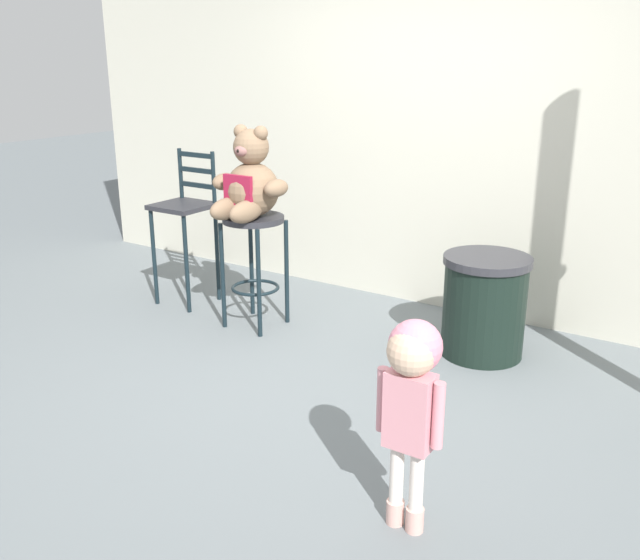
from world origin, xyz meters
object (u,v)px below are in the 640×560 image
at_px(teddy_bear, 249,184).
at_px(bar_stool_with_teddy, 254,247).
at_px(child_walking, 412,382).
at_px(bar_chair_empty, 186,216).
at_px(trash_bin, 484,306).

bearing_deg(teddy_bear, bar_stool_with_teddy, 90.00).
height_order(child_walking, bar_chair_empty, bar_chair_empty).
bearing_deg(trash_bin, bar_stool_with_teddy, -165.54).
distance_m(bar_stool_with_teddy, child_walking, 2.42).
relative_size(teddy_bear, bar_chair_empty, 0.53).
bearing_deg(teddy_bear, bar_chair_empty, 168.97).
height_order(trash_bin, bar_chair_empty, bar_chair_empty).
bearing_deg(teddy_bear, child_walking, -36.24).
relative_size(bar_stool_with_teddy, trash_bin, 1.21).
bearing_deg(child_walking, trash_bin, -59.78).
distance_m(teddy_bear, bar_chair_empty, 0.84).
xyz_separation_m(teddy_bear, child_walking, (1.93, -1.42, -0.37)).
bearing_deg(bar_stool_with_teddy, bar_chair_empty, 171.11).
distance_m(bar_stool_with_teddy, trash_bin, 1.62).
bearing_deg(bar_stool_with_teddy, child_walking, -36.80).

